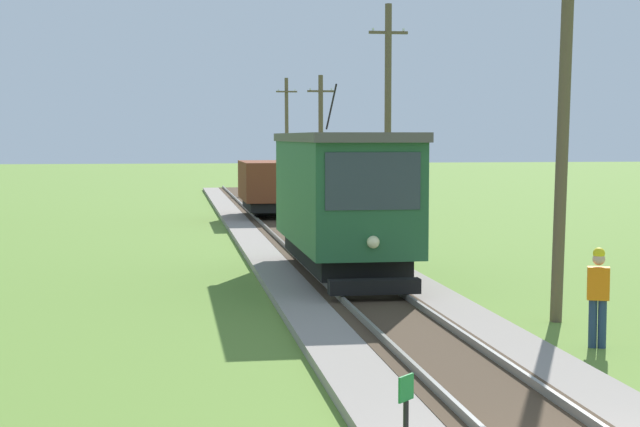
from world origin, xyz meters
TOP-DOWN VIEW (x-y plane):
  - red_tram at (0.00, 15.65)m, footprint 2.60×8.54m
  - freight_car at (0.00, 34.51)m, footprint 2.40×5.20m
  - utility_pole_near_tram at (3.34, 9.36)m, footprint 1.40×0.61m
  - utility_pole_mid at (3.34, 25.24)m, footprint 1.40×0.25m
  - utility_pole_far at (3.34, 41.07)m, footprint 1.40×0.37m
  - utility_pole_distant at (3.34, 56.09)m, footprint 1.40×0.60m
  - trackside_signal_marker at (-1.85, 0.90)m, footprint 0.21×0.21m
  - track_worker at (3.11, 7.07)m, footprint 0.44×0.36m

SIDE VIEW (x-z plane):
  - trackside_signal_marker at x=-1.85m, z-range 0.08..1.26m
  - track_worker at x=3.11m, z-range 0.09..1.88m
  - freight_car at x=0.00m, z-range 0.40..2.71m
  - red_tram at x=0.00m, z-range -0.20..4.59m
  - utility_pole_far at x=3.34m, z-range 0.10..6.97m
  - utility_pole_distant at x=3.34m, z-range 0.10..7.71m
  - utility_pole_near_tram at x=3.34m, z-range 0.10..7.77m
  - utility_pole_mid at x=3.34m, z-range 0.10..8.50m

